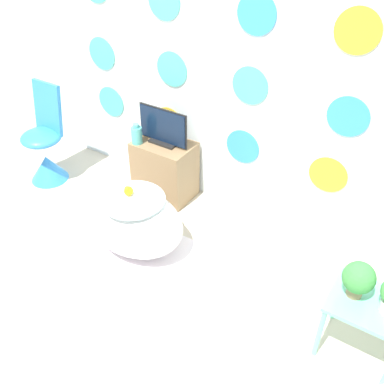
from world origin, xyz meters
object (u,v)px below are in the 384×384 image
(vase, at_px, (137,135))
(potted_plant_left, at_px, (359,279))
(bathtub, at_px, (135,222))
(chair, at_px, (46,152))
(tv, at_px, (163,128))

(vase, relative_size, potted_plant_left, 0.75)
(bathtub, height_order, potted_plant_left, potted_plant_left)
(potted_plant_left, bearing_deg, chair, 174.32)
(bathtub, relative_size, potted_plant_left, 3.36)
(chair, bearing_deg, bathtub, -12.68)
(bathtub, bearing_deg, tv, 106.99)
(chair, xyz_separation_m, vase, (0.89, 0.28, 0.33))
(tv, bearing_deg, vase, -148.81)
(chair, height_order, tv, chair)
(tv, bearing_deg, potted_plant_left, -20.36)
(tv, xyz_separation_m, potted_plant_left, (1.86, -0.69, -0.10))
(chair, distance_m, potted_plant_left, 2.98)
(bathtub, distance_m, potted_plant_left, 1.69)
(tv, height_order, potted_plant_left, tv)
(vase, bearing_deg, tv, 31.19)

